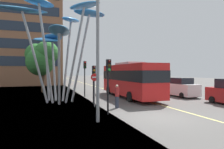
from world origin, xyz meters
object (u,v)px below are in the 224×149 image
object	(u,v)px
traffic_light_kerb_near	(108,75)
car_parked_far	(153,83)
traffic_light_island_mid	(85,71)
pedestrian	(117,96)
traffic_light_kerb_far	(94,76)
no_entry_sign	(95,85)
red_bus	(129,78)
street_lamp	(103,25)
car_parked_mid	(180,88)
leaf_sculpture	(57,30)

from	to	relation	value
traffic_light_kerb_near	car_parked_far	world-z (taller)	traffic_light_kerb_near
traffic_light_island_mid	car_parked_far	distance (m)	11.05
pedestrian	traffic_light_kerb_far	bearing A→B (deg)	114.94
traffic_light_island_mid	car_parked_far	size ratio (longest dim) A/B	1.02
pedestrian	no_entry_sign	distance (m)	2.01
red_bus	traffic_light_kerb_far	xyz separation A→B (m)	(-4.65, -2.74, 0.35)
street_lamp	traffic_light_kerb_near	bearing A→B (deg)	61.16
red_bus	car_parked_mid	size ratio (longest dim) A/B	2.43
traffic_light_kerb_far	street_lamp	size ratio (longest dim) A/B	0.38
pedestrian	traffic_light_island_mid	bearing A→B (deg)	97.38
leaf_sculpture	traffic_light_kerb_near	xyz separation A→B (m)	(2.70, -6.46, -3.99)
no_entry_sign	traffic_light_kerb_far	bearing A→B (deg)	77.85
red_bus	pedestrian	world-z (taller)	red_bus
red_bus	traffic_light_kerb_far	bearing A→B (deg)	-149.54
traffic_light_kerb_far	no_entry_sign	xyz separation A→B (m)	(-0.32, -1.48, -0.64)
street_lamp	pedestrian	world-z (taller)	street_lamp
car_parked_far	pedestrian	size ratio (longest dim) A/B	2.15
traffic_light_kerb_near	pedestrian	distance (m)	2.94
red_bus	no_entry_sign	distance (m)	6.53
traffic_light_island_mid	no_entry_sign	size ratio (longest dim) A/B	1.49
car_parked_mid	pedestrian	world-z (taller)	car_parked_mid
street_lamp	no_entry_sign	xyz separation A→B (m)	(0.66, 4.47, -3.64)
leaf_sculpture	car_parked_mid	bearing A→B (deg)	-1.42
traffic_light_island_mid	car_parked_mid	bearing A→B (deg)	-17.45
red_bus	car_parked_mid	bearing A→B (deg)	-11.04
traffic_light_kerb_near	street_lamp	distance (m)	3.25
street_lamp	traffic_light_island_mid	bearing A→B (deg)	83.62
car_parked_mid	car_parked_far	size ratio (longest dim) A/B	1.17
red_bus	car_parked_mid	xyz separation A→B (m)	(5.72, -1.12, -1.06)
pedestrian	car_parked_mid	bearing A→B (deg)	24.26
car_parked_mid	street_lamp	xyz separation A→B (m)	(-11.35, -7.57, 4.41)
traffic_light_kerb_far	no_entry_sign	bearing A→B (deg)	-102.15
traffic_light_kerb_far	pedestrian	xyz separation A→B (m)	(1.17, -2.53, -1.49)
red_bus	pedestrian	bearing A→B (deg)	-123.47
car_parked_mid	traffic_light_island_mid	bearing A→B (deg)	162.55
car_parked_mid	street_lamp	distance (m)	14.34
red_bus	traffic_light_island_mid	xyz separation A→B (m)	(-4.43, 2.07, 0.78)
car_parked_mid	car_parked_far	xyz separation A→B (m)	(0.31, 6.30, 0.09)
car_parked_far	street_lamp	bearing A→B (deg)	-130.06
traffic_light_kerb_near	traffic_light_island_mid	world-z (taller)	traffic_light_island_mid
traffic_light_kerb_near	traffic_light_kerb_far	world-z (taller)	traffic_light_kerb_near
traffic_light_kerb_far	traffic_light_island_mid	bearing A→B (deg)	87.34
leaf_sculpture	car_parked_far	xyz separation A→B (m)	(13.57, 5.97, -5.50)
leaf_sculpture	car_parked_far	world-z (taller)	leaf_sculpture
leaf_sculpture	traffic_light_kerb_near	distance (m)	8.07
car_parked_mid	pedestrian	distance (m)	10.09
car_parked_mid	pedestrian	xyz separation A→B (m)	(-9.20, -4.15, -0.09)
leaf_sculpture	no_entry_sign	distance (m)	6.46
leaf_sculpture	traffic_light_kerb_near	bearing A→B (deg)	-67.31
traffic_light_island_mid	street_lamp	world-z (taller)	street_lamp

